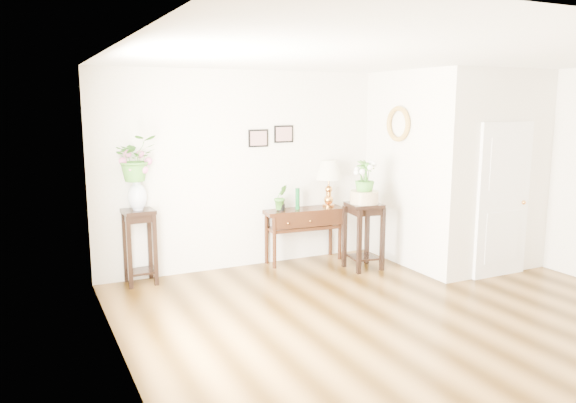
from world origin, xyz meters
TOP-DOWN VIEW (x-y plane):
  - floor at (0.00, 0.00)m, footprint 6.00×5.50m
  - ceiling at (0.00, 0.00)m, footprint 6.00×5.50m
  - wall_back at (0.00, 2.75)m, footprint 6.00×0.02m
  - wall_left at (-3.00, 0.00)m, footprint 0.02×5.50m
  - partition at (2.10, 1.77)m, footprint 1.80×1.95m
  - door at (2.10, 0.78)m, footprint 0.90×0.05m
  - art_print_left at (-0.65, 2.73)m, footprint 0.30×0.02m
  - art_print_right at (-0.25, 2.73)m, footprint 0.30×0.02m
  - wall_ornament at (1.16, 1.90)m, footprint 0.07×0.51m
  - console_table at (0.00, 2.57)m, footprint 1.23×0.49m
  - table_lamp at (0.42, 2.57)m, footprint 0.46×0.46m
  - green_vase at (-0.10, 2.57)m, footprint 0.09×0.09m
  - potted_plant at (-0.37, 2.57)m, footprint 0.21×0.17m
  - plant_stand_a at (-2.41, 2.57)m, footprint 0.41×0.41m
  - porcelain_vase at (-2.41, 2.57)m, footprint 0.30×0.30m
  - lily_arrangement at (-2.41, 2.57)m, footprint 0.57×0.50m
  - plant_stand_b at (0.60, 1.87)m, footprint 0.51×0.51m
  - ceramic_bowl at (0.60, 1.87)m, footprint 0.50×0.50m
  - narcissus at (0.60, 1.87)m, footprint 0.31×0.31m

SIDE VIEW (x-z plane):
  - floor at x=0.00m, z-range -0.01..0.01m
  - console_table at x=0.00m, z-range 0.00..0.80m
  - plant_stand_b at x=0.60m, z-range 0.00..0.95m
  - plant_stand_a at x=-2.41m, z-range 0.00..0.99m
  - green_vase at x=-0.10m, z-range 0.82..1.13m
  - potted_plant at x=-0.37m, z-range 0.80..1.17m
  - ceramic_bowl at x=0.60m, z-range 0.94..1.12m
  - door at x=2.10m, z-range 0.00..2.10m
  - table_lamp at x=0.42m, z-range 0.80..1.51m
  - porcelain_vase at x=-2.41m, z-range 1.01..1.42m
  - narcissus at x=0.60m, z-range 1.07..1.56m
  - wall_back at x=0.00m, z-range 0.00..2.80m
  - wall_left at x=-3.00m, z-range 0.00..2.80m
  - partition at x=2.10m, z-range 0.00..2.80m
  - lily_arrangement at x=-2.41m, z-range 1.39..1.98m
  - art_print_left at x=-0.65m, z-range 1.73..1.98m
  - art_print_right at x=-0.25m, z-range 1.77..2.02m
  - wall_ornament at x=1.16m, z-range 1.79..2.30m
  - ceiling at x=0.00m, z-range 2.79..2.81m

